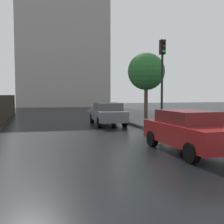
# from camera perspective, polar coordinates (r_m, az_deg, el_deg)

# --- Properties ---
(car_red_mid_road) EXTENTS (1.72, 3.94, 1.44)m
(car_red_mid_road) POSITION_cam_1_polar(r_m,az_deg,el_deg) (9.37, 16.39, -3.92)
(car_red_mid_road) COLOR maroon
(car_red_mid_road) RESTS_ON ground
(car_grey_far_ahead) EXTENTS (2.08, 4.56, 1.48)m
(car_grey_far_ahead) POSITION_cam_1_polar(r_m,az_deg,el_deg) (17.27, -1.04, -0.26)
(car_grey_far_ahead) COLOR slate
(car_grey_far_ahead) RESTS_ON ground
(traffic_light) EXTENTS (0.26, 0.39, 4.72)m
(traffic_light) POSITION_cam_1_polar(r_m,az_deg,el_deg) (14.00, 11.01, 9.41)
(traffic_light) COLOR black
(traffic_light) RESTS_ON sidewalk_strip
(street_tree_near) EXTENTS (3.06, 3.06, 5.46)m
(street_tree_near) POSITION_cam_1_polar(r_m,az_deg,el_deg) (21.87, 7.53, 8.76)
(street_tree_near) COLOR #4C3823
(street_tree_near) RESTS_ON ground
(distant_tower) EXTENTS (15.79, 10.12, 29.35)m
(distant_tower) POSITION_cam_1_polar(r_m,az_deg,el_deg) (48.54, -10.73, 16.41)
(distant_tower) COLOR #9E9993
(distant_tower) RESTS_ON ground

